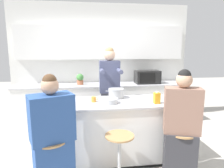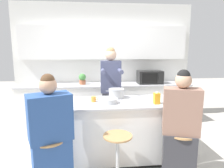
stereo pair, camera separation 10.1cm
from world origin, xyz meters
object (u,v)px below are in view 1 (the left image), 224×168
object	(u,v)px
kitchen_island	(113,130)
microwave	(147,77)
bar_stool_rightmost	(181,154)
cooking_pot	(116,93)
person_cooking	(110,94)
person_seated_near	(181,132)
bar_stool_leftmost	(52,165)
coffee_cup_near	(94,99)
juice_carton	(157,98)
fruit_bowl	(110,101)
bar_stool_center	(119,158)
potted_plant	(80,79)
banana_bunch	(171,100)
person_wrapped_blanket	(53,139)

from	to	relation	value
kitchen_island	microwave	bearing A→B (deg)	55.93
bar_stool_rightmost	cooking_pot	world-z (taller)	cooking_pot
person_cooking	person_seated_near	bearing A→B (deg)	-58.70
kitchen_island	person_cooking	size ratio (longest dim) A/B	1.17
bar_stool_leftmost	person_cooking	size ratio (longest dim) A/B	0.38
kitchen_island	coffee_cup_near	distance (m)	0.56
person_seated_near	kitchen_island	bearing A→B (deg)	159.63
cooking_pot	juice_carton	bearing A→B (deg)	-36.90
bar_stool_leftmost	coffee_cup_near	world-z (taller)	coffee_cup_near
fruit_bowl	juice_carton	size ratio (longest dim) A/B	1.37
cooking_pot	juice_carton	size ratio (longest dim) A/B	1.95
bar_stool_center	cooking_pot	size ratio (longest dim) A/B	1.95
bar_stool_leftmost	bar_stool_rightmost	distance (m)	1.61
bar_stool_leftmost	cooking_pot	xyz separation A→B (m)	(0.89, 0.84, 0.64)
juice_carton	fruit_bowl	bearing A→B (deg)	171.00
bar_stool_leftmost	potted_plant	xyz separation A→B (m)	(0.30, 2.16, 0.69)
cooking_pot	banana_bunch	size ratio (longest dim) A/B	2.30
person_cooking	potted_plant	xyz separation A→B (m)	(-0.54, 0.85, 0.17)
person_wrapped_blanket	banana_bunch	distance (m)	1.74
person_wrapped_blanket	bar_stool_rightmost	bearing A→B (deg)	-22.33
bar_stool_rightmost	banana_bunch	world-z (taller)	banana_bunch
person_seated_near	coffee_cup_near	xyz separation A→B (m)	(-1.06, 0.64, 0.29)
kitchen_island	person_cooking	xyz separation A→B (m)	(0.04, 0.68, 0.40)
kitchen_island	bar_stool_center	distance (m)	0.61
person_wrapped_blanket	juice_carton	xyz separation A→B (m)	(1.40, 0.43, 0.33)
bar_stool_center	fruit_bowl	distance (m)	0.80
coffee_cup_near	bar_stool_rightmost	bearing A→B (deg)	-30.15
potted_plant	bar_stool_leftmost	bearing A→B (deg)	-97.86
coffee_cup_near	juice_carton	distance (m)	0.91
person_seated_near	microwave	world-z (taller)	person_seated_near
person_wrapped_blanket	banana_bunch	world-z (taller)	person_wrapped_blanket
fruit_bowl	kitchen_island	bearing A→B (deg)	58.42
kitchen_island	person_wrapped_blanket	xyz separation A→B (m)	(-0.79, -0.62, 0.20)
person_seated_near	cooking_pot	bearing A→B (deg)	148.31
person_seated_near	person_cooking	bearing A→B (deg)	137.99
bar_stool_center	cooking_pot	xyz separation A→B (m)	(0.08, 0.81, 0.64)
person_wrapped_blanket	potted_plant	world-z (taller)	person_wrapped_blanket
microwave	bar_stool_center	bearing A→B (deg)	-115.69
coffee_cup_near	banana_bunch	bearing A→B (deg)	-6.89
coffee_cup_near	microwave	size ratio (longest dim) A/B	0.19
banana_bunch	potted_plant	distance (m)	2.14
bar_stool_leftmost	person_wrapped_blanket	distance (m)	0.32
juice_carton	potted_plant	world-z (taller)	potted_plant
cooking_pot	microwave	world-z (taller)	microwave
potted_plant	microwave	bearing A→B (deg)	-1.51
bar_stool_center	person_wrapped_blanket	bearing A→B (deg)	-178.47
coffee_cup_near	kitchen_island	bearing A→B (deg)	-2.73
kitchen_island	fruit_bowl	world-z (taller)	fruit_bowl
bar_stool_rightmost	juice_carton	xyz separation A→B (m)	(-0.19, 0.43, 0.65)
banana_bunch	microwave	size ratio (longest dim) A/B	0.27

